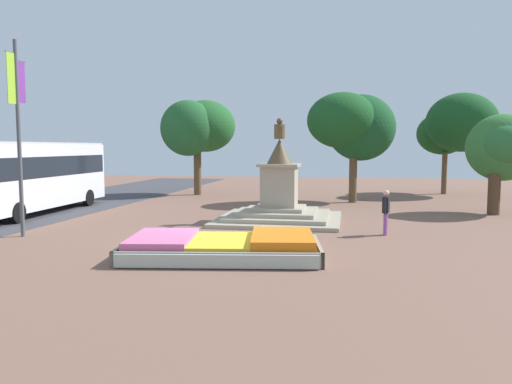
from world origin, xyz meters
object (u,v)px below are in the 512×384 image
Objects in this scene: statue_monument at (279,201)px; city_bus at (31,173)px; flower_planter at (224,247)px; pedestrian_with_handbag at (386,209)px; banner_pole at (18,130)px.

city_bus is (-12.00, 0.12, 1.11)m from statue_monument.
city_bus is at bearing 146.71° from flower_planter.
flower_planter is at bearing -94.90° from statue_monument.
city_bus is 16.58m from pedestrian_with_handbag.
banner_pole is at bearing -147.59° from statue_monument.
flower_planter is 13.71m from city_bus.
banner_pole is 4.21× the size of pedestrian_with_handbag.
city_bus is 6.41× the size of pedestrian_with_handbag.
city_bus is at bearing 179.44° from statue_monument.
pedestrian_with_handbag is at bearing -10.11° from city_bus.
flower_planter is at bearing -137.14° from pedestrian_with_handbag.
statue_monument is 0.50× the size of city_bus.
city_bus reaches higher than pedestrian_with_handbag.
banner_pole is at bearing -58.08° from city_bus.
pedestrian_with_handbag reaches higher than flower_planter.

